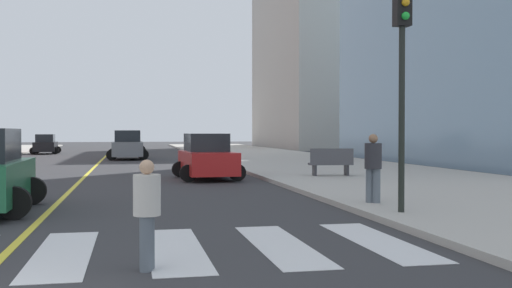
{
  "coord_description": "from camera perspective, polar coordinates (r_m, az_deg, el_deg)",
  "views": [
    {
      "loc": [
        1.98,
        -6.1,
        1.97
      ],
      "look_at": [
        9.89,
        32.01,
        1.16
      ],
      "focal_mm": 42.33,
      "sensor_mm": 36.0,
      "label": 1
    }
  ],
  "objects": [
    {
      "name": "crosswalk_paint",
      "position": [
        10.48,
        -22.74,
        -9.7
      ],
      "size": [
        13.5,
        4.0,
        0.01
      ],
      "color": "silver",
      "rests_on": "ground"
    },
    {
      "name": "car_red_fourth",
      "position": [
        25.01,
        -4.64,
        -1.3
      ],
      "size": [
        2.75,
        4.29,
        1.88
      ],
      "rotation": [
        0.0,
        0.0,
        3.19
      ],
      "color": "red",
      "rests_on": "ground"
    },
    {
      "name": "car_silver_nearest",
      "position": [
        57.4,
        -11.73,
        0.04
      ],
      "size": [
        2.59,
        4.08,
        1.8
      ],
      "rotation": [
        0.0,
        0.0,
        3.17
      ],
      "color": "#B7B7BC",
      "rests_on": "ground"
    },
    {
      "name": "pedestrian_waiting_east",
      "position": [
        15.65,
        11.01,
        -1.95
      ],
      "size": [
        0.43,
        0.43,
        1.75
      ],
      "rotation": [
        0.0,
        0.0,
        2.36
      ],
      "color": "slate",
      "rests_on": "sidewalk_kerb_east"
    },
    {
      "name": "lane_divider_paint",
      "position": [
        46.18,
        -14.18,
        -1.28
      ],
      "size": [
        0.16,
        80.0,
        0.01
      ],
      "primitive_type": "cube",
      "color": "yellow",
      "rests_on": "ground"
    },
    {
      "name": "car_black_third",
      "position": [
        55.92,
        -19.26,
        -0.06
      ],
      "size": [
        2.47,
        3.9,
        1.72
      ],
      "rotation": [
        0.0,
        0.0,
        0.03
      ],
      "color": "black",
      "rests_on": "ground"
    },
    {
      "name": "traffic_light_near_corner",
      "position": [
        14.06,
        13.66,
        8.52
      ],
      "size": [
        0.36,
        0.41,
        5.18
      ],
      "rotation": [
        0.0,
        0.0,
        3.14
      ],
      "color": "black",
      "rests_on": "sidewalk_kerb_east"
    },
    {
      "name": "car_gray_fifth",
      "position": [
        43.46,
        -12.04,
        -0.17
      ],
      "size": [
        2.85,
        4.57,
        2.05
      ],
      "rotation": [
        0.0,
        0.0,
        3.14
      ],
      "color": "slate",
      "rests_on": "ground"
    },
    {
      "name": "parking_garage_concrete",
      "position": [
        75.69,
        8.22,
        8.39
      ],
      "size": [
        18.0,
        24.0,
        22.94
      ],
      "primitive_type": "cube",
      "color": "#B2ADA3",
      "rests_on": "ground"
    },
    {
      "name": "pedestrian_crossing",
      "position": [
        8.72,
        -10.26,
        -6.1
      ],
      "size": [
        0.39,
        0.39,
        1.57
      ],
      "rotation": [
        0.0,
        0.0,
        4.47
      ],
      "color": "slate",
      "rests_on": "ground"
    },
    {
      "name": "sidewalk_kerb_east",
      "position": [
        28.09,
        9.65,
        -2.69
      ],
      "size": [
        10.0,
        120.0,
        0.15
      ],
      "primitive_type": "cube",
      "color": "#B2ADA3",
      "rests_on": "ground"
    },
    {
      "name": "park_bench",
      "position": [
        24.98,
        7.1,
        -1.75
      ],
      "size": [
        1.84,
        0.72,
        1.12
      ],
      "rotation": [
        0.0,
        0.0,
        1.48
      ],
      "color": "#47474C",
      "rests_on": "sidewalk_kerb_east"
    }
  ]
}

